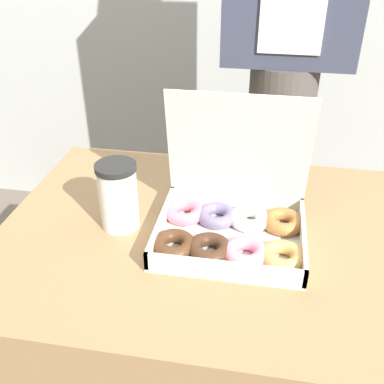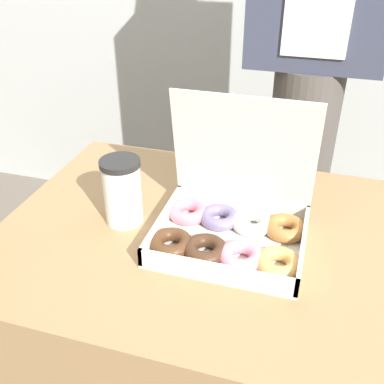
# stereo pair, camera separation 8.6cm
# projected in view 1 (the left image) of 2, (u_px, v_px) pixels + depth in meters

# --- Properties ---
(table) EXTENTS (0.88, 0.66, 0.76)m
(table) POSITION_uv_depth(u_px,v_px,m) (206.00, 351.00, 1.14)
(table) COLOR #99754C
(table) RESTS_ON ground_plane
(donut_box) EXTENTS (0.33, 0.25, 0.28)m
(donut_box) POSITION_uv_depth(u_px,v_px,m) (232.00, 221.00, 0.90)
(donut_box) COLOR silver
(donut_box) RESTS_ON table
(coffee_cup) EXTENTS (0.08, 0.08, 0.15)m
(coffee_cup) POSITION_uv_depth(u_px,v_px,m) (118.00, 196.00, 0.92)
(coffee_cup) COLOR white
(coffee_cup) RESTS_ON table
(person_customer) EXTENTS (0.38, 0.23, 1.80)m
(person_customer) POSITION_uv_depth(u_px,v_px,m) (289.00, 37.00, 1.28)
(person_customer) COLOR #4C4742
(person_customer) RESTS_ON ground_plane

